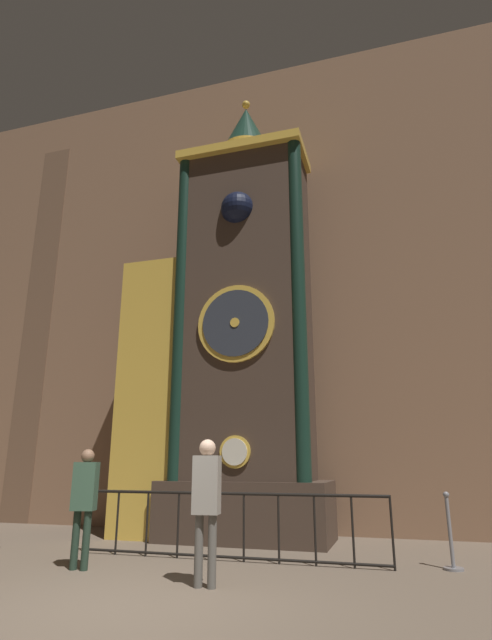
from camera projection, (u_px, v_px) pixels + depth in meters
name	position (u px, v px, depth m)	size (l,w,h in m)	color
ground_plane	(113.00, 610.00, 5.26)	(28.00, 28.00, 0.00)	brown
cathedral_back_wall	(259.00, 276.00, 12.73)	(24.00, 0.32, 12.17)	#846047
clock_tower	(227.00, 336.00, 11.01)	(4.50, 1.82, 10.26)	#423328
railing_fence	(227.00, 522.00, 7.99)	(5.14, 0.05, 1.03)	black
visitor_near	(84.00, 496.00, 7.45)	(0.38, 0.30, 1.69)	#213427
visitor_far	(207.00, 495.00, 6.45)	(0.36, 0.26, 1.79)	#58554F
stanchion_post	(451.00, 544.00, 7.27)	(0.28, 0.28, 1.08)	gray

